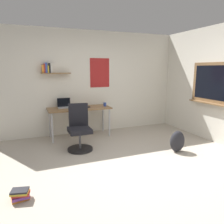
% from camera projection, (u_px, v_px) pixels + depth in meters
% --- Properties ---
extents(ground_plane, '(5.20, 5.20, 0.00)m').
position_uv_depth(ground_plane, '(130.00, 169.00, 3.64)').
color(ground_plane, '#ADA393').
rests_on(ground_plane, ground).
extents(wall_back, '(5.00, 0.30, 2.60)m').
position_uv_depth(wall_back, '(88.00, 83.00, 5.61)').
color(wall_back, silver).
rests_on(wall_back, ground).
extents(desk, '(1.50, 0.60, 0.73)m').
position_uv_depth(desk, '(79.00, 111.00, 5.26)').
color(desk, olive).
rests_on(desk, ground).
extents(office_chair, '(0.52, 0.52, 0.95)m').
position_uv_depth(office_chair, '(79.00, 130.00, 4.48)').
color(office_chair, black).
rests_on(office_chair, ground).
extents(laptop, '(0.31, 0.21, 0.23)m').
position_uv_depth(laptop, '(64.00, 105.00, 5.25)').
color(laptop, '#ADAFB5').
rests_on(laptop, desk).
extents(keyboard, '(0.37, 0.13, 0.02)m').
position_uv_depth(keyboard, '(77.00, 108.00, 5.15)').
color(keyboard, black).
rests_on(keyboard, desk).
extents(computer_mouse, '(0.10, 0.06, 0.03)m').
position_uv_depth(computer_mouse, '(88.00, 107.00, 5.25)').
color(computer_mouse, '#262628').
rests_on(computer_mouse, desk).
extents(coffee_mug, '(0.08, 0.08, 0.09)m').
position_uv_depth(coffee_mug, '(105.00, 104.00, 5.45)').
color(coffee_mug, '#334CA5').
rests_on(coffee_mug, desk).
extents(backpack, '(0.32, 0.22, 0.43)m').
position_uv_depth(backpack, '(177.00, 141.00, 4.38)').
color(backpack, '#232328').
rests_on(backpack, ground).
extents(book_stack_on_floor, '(0.25, 0.21, 0.15)m').
position_uv_depth(book_stack_on_floor, '(20.00, 195.00, 2.78)').
color(book_stack_on_floor, orange).
rests_on(book_stack_on_floor, ground).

